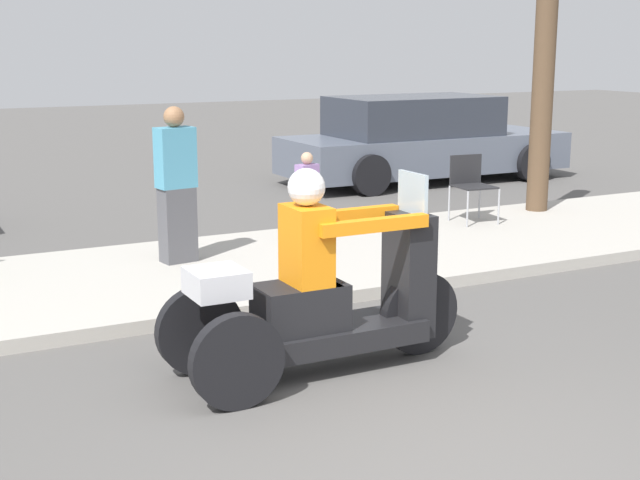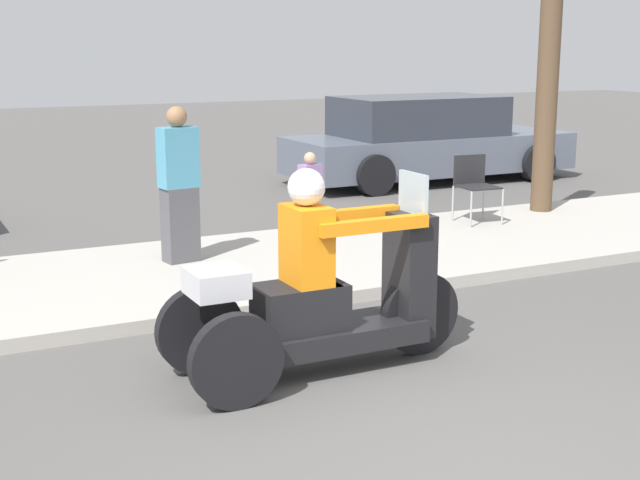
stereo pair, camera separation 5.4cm
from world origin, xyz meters
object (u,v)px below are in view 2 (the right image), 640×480
(spectator_end_of_line, at_px, (310,200))
(parked_car_lot_left, at_px, (426,141))
(tree_trunk, at_px, (547,90))
(spectator_mid_group, at_px, (179,188))
(motorcycle_trike, at_px, (321,300))
(folding_chair_curbside, at_px, (474,181))

(spectator_end_of_line, height_order, parked_car_lot_left, parked_car_lot_left)
(parked_car_lot_left, bearing_deg, tree_trunk, -97.50)
(spectator_mid_group, relative_size, parked_car_lot_left, 0.32)
(motorcycle_trike, bearing_deg, tree_trunk, 35.69)
(tree_trunk, bearing_deg, folding_chair_curbside, -170.85)
(spectator_end_of_line, xyz_separation_m, tree_trunk, (3.61, 0.39, 1.10))
(motorcycle_trike, bearing_deg, parked_car_lot_left, 52.06)
(tree_trunk, bearing_deg, spectator_end_of_line, -173.76)
(spectator_mid_group, distance_m, parked_car_lot_left, 6.93)
(motorcycle_trike, distance_m, folding_chair_curbside, 5.23)
(motorcycle_trike, distance_m, parked_car_lot_left, 9.12)
(spectator_end_of_line, distance_m, tree_trunk, 3.80)
(spectator_mid_group, distance_m, folding_chair_curbside, 3.93)
(spectator_mid_group, bearing_deg, spectator_end_of_line, 6.09)
(motorcycle_trike, xyz_separation_m, parked_car_lot_left, (5.61, 7.19, 0.15))
(motorcycle_trike, height_order, tree_trunk, tree_trunk)
(motorcycle_trike, relative_size, spectator_mid_group, 1.43)
(motorcycle_trike, distance_m, spectator_mid_group, 3.16)
(spectator_mid_group, height_order, spectator_end_of_line, spectator_mid_group)
(motorcycle_trike, distance_m, tree_trunk, 6.44)
(spectator_end_of_line, bearing_deg, spectator_mid_group, -173.91)
(spectator_mid_group, relative_size, tree_trunk, 0.49)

